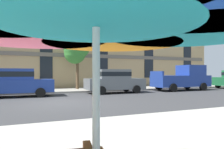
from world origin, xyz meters
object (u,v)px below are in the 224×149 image
sedan_blue (16,82)px  pickup_blue (183,79)px  sedan_gray (114,80)px  street_tree_middle (76,50)px

sedan_blue → pickup_blue: pickup_blue is taller
sedan_blue → sedan_gray: same height
street_tree_middle → pickup_blue: bearing=-21.5°
pickup_blue → street_tree_middle: bearing=158.5°
pickup_blue → street_tree_middle: street_tree_middle is taller
pickup_blue → street_tree_middle: size_ratio=1.12×
pickup_blue → street_tree_middle: 9.61m
street_tree_middle → sedan_blue: bearing=-143.4°
sedan_gray → pickup_blue: bearing=0.0°
sedan_gray → pickup_blue: pickup_blue is taller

